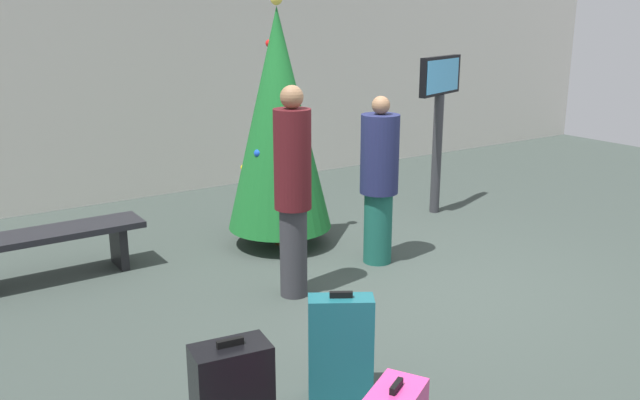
{
  "coord_description": "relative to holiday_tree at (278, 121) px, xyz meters",
  "views": [
    {
      "loc": [
        -3.9,
        -4.34,
        2.41
      ],
      "look_at": [
        -0.88,
        0.19,
        0.9
      ],
      "focal_mm": 37.61,
      "sensor_mm": 36.0,
      "label": 1
    }
  ],
  "objects": [
    {
      "name": "back_wall",
      "position": [
        0.44,
        2.8,
        0.31
      ],
      "size": [
        16.0,
        0.2,
        3.32
      ],
      "primitive_type": "cube",
      "color": "beige",
      "rests_on": "ground_plane"
    },
    {
      "name": "suitcase_2",
      "position": [
        -1.2,
        -2.82,
        -1.0
      ],
      "size": [
        0.44,
        0.36,
        0.74
      ],
      "color": "#19606B",
      "rests_on": "ground_plane"
    },
    {
      "name": "traveller_1",
      "position": [
        0.54,
        -1.01,
        -0.48
      ],
      "size": [
        0.51,
        0.51,
        1.67
      ],
      "color": "#19594C",
      "rests_on": "ground_plane"
    },
    {
      "name": "ground_plane",
      "position": [
        0.44,
        -1.64,
        -1.35
      ],
      "size": [
        16.0,
        16.0,
        0.0
      ],
      "primitive_type": "plane",
      "color": "#38423D"
    },
    {
      "name": "traveller_0",
      "position": [
        -0.59,
        -1.25,
        -0.36
      ],
      "size": [
        0.44,
        0.44,
        1.85
      ],
      "color": "#333338",
      "rests_on": "ground_plane"
    },
    {
      "name": "waiting_bench",
      "position": [
        -2.32,
        0.31,
        -0.98
      ],
      "size": [
        1.77,
        0.44,
        0.48
      ],
      "color": "black",
      "rests_on": "ground_plane"
    },
    {
      "name": "holiday_tree",
      "position": [
        0.0,
        0.0,
        0.0
      ],
      "size": [
        1.1,
        1.1,
        2.62
      ],
      "color": "#4C3319",
      "rests_on": "ground_plane"
    },
    {
      "name": "flight_info_kiosk",
      "position": [
        2.24,
        -0.02,
        0.01
      ],
      "size": [
        0.9,
        0.41,
        1.93
      ],
      "color": "#333338",
      "rests_on": "ground_plane"
    }
  ]
}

